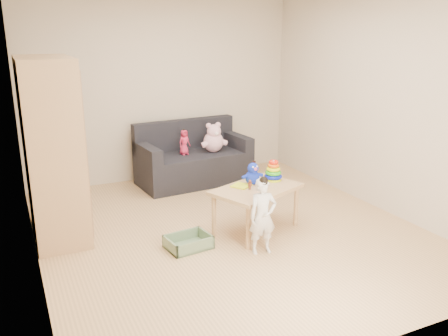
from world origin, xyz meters
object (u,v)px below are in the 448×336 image
wardrobe (52,150)px  play_table (256,209)px  sofa (194,168)px  toddler (263,217)px

wardrobe → play_table: bearing=-22.2°
sofa → toddler: size_ratio=2.10×
toddler → wardrobe: bearing=151.6°
sofa → toddler: (-0.22, -2.40, 0.15)m
wardrobe → toddler: bearing=-36.3°
wardrobe → sofa: size_ratio=1.20×
wardrobe → sofa: bearing=28.5°
wardrobe → toddler: 2.29m
play_table → toddler: 0.55m
wardrobe → play_table: (1.99, -0.81, -0.70)m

